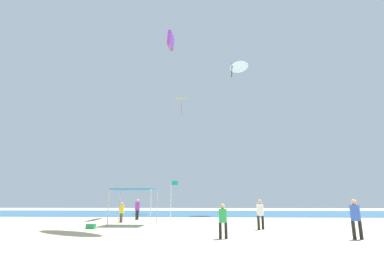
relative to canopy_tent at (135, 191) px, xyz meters
The scene contains 13 objects.
ground 5.82m from the canopy_tent, 45.24° to the right, with size 110.00×110.00×0.10m, color #D1BA8C.
ocean_strip 22.05m from the canopy_tent, 80.27° to the left, with size 110.00×21.58×0.03m, color #28608C.
canopy_tent is the anchor object (origin of this frame).
person_near_tent 9.34m from the canopy_tent, 17.90° to the right, with size 0.45×0.43×1.83m.
person_leftmost 3.39m from the canopy_tent, 123.03° to the left, with size 0.39×0.39×1.64m.
person_central 9.88m from the canopy_tent, 50.71° to the right, with size 0.41×0.38×1.61m.
person_rightmost 6.45m from the canopy_tent, 100.90° to the left, with size 0.45×0.50×1.90m.
person_far_shore 14.57m from the canopy_tent, 30.89° to the right, with size 0.49×0.43×1.82m.
banner_flag 3.91m from the canopy_tent, 50.90° to the left, with size 0.61×0.06×3.41m.
cooler_box 4.25m from the canopy_tent, 124.07° to the right, with size 0.57×0.37×0.35m.
kite_parafoil_purple 23.58m from the canopy_tent, 86.05° to the left, with size 0.80×5.92×3.59m.
kite_delta_white 28.52m from the canopy_tent, 60.51° to the left, with size 3.47×3.49×2.53m.
kite_diamond_yellow 25.58m from the canopy_tent, 85.54° to the left, with size 2.08×2.00×2.98m.
Camera 1 is at (1.73, -18.41, 1.75)m, focal length 27.28 mm.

